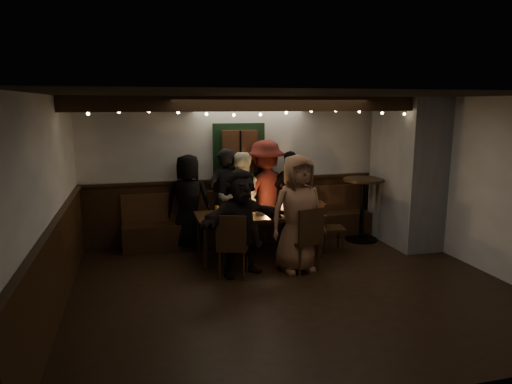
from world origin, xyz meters
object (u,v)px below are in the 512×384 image
object	(u,v)px
dining_table	(259,217)
person_b	(225,198)
person_a	(189,202)
chair_near_right	(306,236)
person_c	(240,200)
person_e	(291,197)
person_d	(265,192)
person_g	(298,214)
person_f	(241,222)
chair_end	(328,224)
high_top	(363,201)
chair_near_left	(232,242)

from	to	relation	value
dining_table	person_b	distance (m)	0.86
person_a	person_b	bearing A→B (deg)	-162.34
chair_near_right	person_c	size ratio (longest dim) A/B	0.59
chair_near_right	person_e	world-z (taller)	person_e
person_a	person_d	distance (m)	1.39
person_c	person_g	size ratio (longest dim) A/B	0.95
person_e	person_g	size ratio (longest dim) A/B	0.94
dining_table	chair_near_right	size ratio (longest dim) A/B	2.05
person_b	person_f	world-z (taller)	person_b
chair_end	person_g	xyz separation A→B (m)	(-0.82, -0.75, 0.40)
person_f	high_top	bearing A→B (deg)	6.52
chair_end	person_e	xyz separation A→B (m)	(-0.43, 0.69, 0.35)
chair_near_right	person_d	distance (m)	1.68
high_top	person_a	bearing A→B (deg)	174.02
dining_table	person_f	bearing A→B (deg)	-123.60
chair_near_left	person_g	world-z (taller)	person_g
dining_table	person_b	size ratio (longest dim) A/B	1.17
person_c	person_f	distance (m)	1.36
person_g	person_a	bearing A→B (deg)	127.62
person_c	person_g	world-z (taller)	person_g
person_b	person_d	size ratio (longest dim) A/B	0.94
person_c	person_e	bearing A→B (deg)	-175.15
person_f	chair_near_right	bearing A→B (deg)	-26.98
person_b	person_d	world-z (taller)	person_d
person_d	person_f	xyz separation A→B (m)	(-0.79, -1.47, -0.14)
dining_table	high_top	distance (m)	2.13
high_top	person_d	world-z (taller)	person_d
chair_near_left	chair_near_right	distance (m)	1.12
high_top	person_g	world-z (taller)	person_g
chair_near_left	person_d	size ratio (longest dim) A/B	0.51
high_top	chair_end	bearing A→B (deg)	-153.41
person_a	person_e	world-z (taller)	person_e
high_top	person_g	distance (m)	2.07
chair_near_left	person_e	distance (m)	2.07
chair_near_left	high_top	distance (m)	2.98
dining_table	chair_near_right	xyz separation A→B (m)	(0.50, -0.86, -0.11)
chair_near_right	person_c	xyz separation A→B (m)	(-0.66, 1.49, 0.28)
high_top	chair_near_right	bearing A→B (deg)	-141.06
person_c	person_d	size ratio (longest dim) A/B	0.90
dining_table	person_e	bearing A→B (deg)	40.65
chair_end	person_e	size ratio (longest dim) A/B	0.52
person_b	person_c	distance (m)	0.28
dining_table	person_b	world-z (taller)	person_b
person_a	person_e	distance (m)	1.84
person_d	person_c	bearing A→B (deg)	-4.29
person_a	person_g	size ratio (longest dim) A/B	0.93
person_a	person_g	distance (m)	2.09
person_a	person_d	bearing A→B (deg)	-158.21
person_a	person_c	distance (m)	0.90
high_top	person_e	size ratio (longest dim) A/B	0.70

